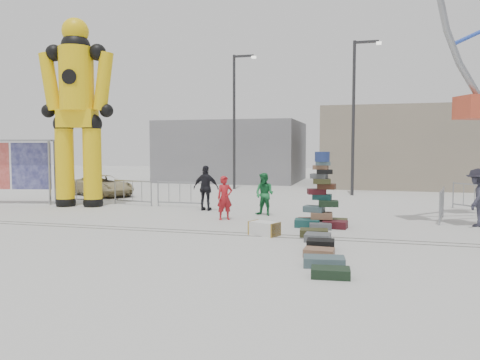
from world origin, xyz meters
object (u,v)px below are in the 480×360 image
(barricade_dummy_c, at_px, (180,194))
(parked_suv, at_px, (103,186))
(pedestrian_green, at_px, (264,194))
(suitcase_tower, at_px, (321,206))
(steamer_trunk, at_px, (264,229))
(barricade_dummy_a, at_px, (77,191))
(pedestrian_grey, at_px, (477,197))
(banner_scaffold, at_px, (10,156))
(lamp_post_left, at_px, (236,114))
(barricade_wheel_front, at_px, (442,205))
(pedestrian_black, at_px, (206,188))
(crash_test_dummy, at_px, (77,105))
(lamp_post_right, at_px, (355,109))
(barricade_dummy_b, at_px, (133,192))
(pedestrian_red, at_px, (225,198))
(barricade_wheel_back, at_px, (474,197))

(barricade_dummy_c, distance_m, parked_suv, 6.45)
(pedestrian_green, height_order, parked_suv, pedestrian_green)
(suitcase_tower, bearing_deg, barricade_dummy_c, 150.50)
(steamer_trunk, xyz_separation_m, barricade_dummy_a, (-9.77, 5.38, 0.36))
(pedestrian_grey, bearing_deg, pedestrian_green, -75.02)
(steamer_trunk, bearing_deg, barricade_dummy_c, 154.21)
(banner_scaffold, height_order, parked_suv, banner_scaffold)
(lamp_post_left, relative_size, barricade_wheel_front, 4.00)
(parked_suv, bearing_deg, pedestrian_black, -91.53)
(suitcase_tower, xyz_separation_m, crash_test_dummy, (-10.44, 2.53, 3.62))
(banner_scaffold, xyz_separation_m, parked_suv, (2.05, 4.19, -1.61))
(suitcase_tower, height_order, barricade_wheel_front, suitcase_tower)
(parked_suv, bearing_deg, barricade_dummy_a, -141.44)
(pedestrian_grey, bearing_deg, barricade_dummy_a, -77.68)
(crash_test_dummy, height_order, parked_suv, crash_test_dummy)
(suitcase_tower, bearing_deg, parked_suv, 150.03)
(suitcase_tower, relative_size, banner_scaffold, 0.60)
(lamp_post_right, distance_m, parked_suv, 13.69)
(barricade_dummy_b, relative_size, pedestrian_green, 1.27)
(barricade_dummy_b, relative_size, pedestrian_red, 1.31)
(lamp_post_left, bearing_deg, steamer_trunk, -71.48)
(suitcase_tower, xyz_separation_m, barricade_wheel_front, (3.87, 2.19, -0.12))
(parked_suv, bearing_deg, suitcase_tower, -91.24)
(lamp_post_right, bearing_deg, barricade_wheel_back, -47.02)
(pedestrian_grey, bearing_deg, pedestrian_black, -77.86)
(barricade_dummy_a, xyz_separation_m, pedestrian_red, (7.85, -2.90, 0.21))
(barricade_wheel_back, bearing_deg, barricade_dummy_b, -123.65)
(pedestrian_green, height_order, pedestrian_grey, pedestrian_grey)
(lamp_post_left, height_order, pedestrian_grey, lamp_post_left)
(suitcase_tower, relative_size, parked_suv, 0.62)
(lamp_post_right, relative_size, pedestrian_green, 5.08)
(barricade_dummy_c, height_order, pedestrian_green, pedestrian_green)
(suitcase_tower, xyz_separation_m, banner_scaffold, (-13.85, 2.48, 1.48))
(steamer_trunk, bearing_deg, barricade_wheel_front, 60.01)
(barricade_wheel_front, bearing_deg, pedestrian_red, 114.06)
(lamp_post_left, relative_size, pedestrian_red, 5.24)
(steamer_trunk, bearing_deg, suitcase_tower, 75.08)
(suitcase_tower, height_order, barricade_dummy_a, suitcase_tower)
(crash_test_dummy, height_order, barricade_dummy_c, crash_test_dummy)
(lamp_post_left, relative_size, suitcase_tower, 3.36)
(banner_scaffold, xyz_separation_m, barricade_wheel_front, (17.72, -0.28, -1.59))
(suitcase_tower, xyz_separation_m, pedestrian_green, (-2.25, 1.95, 0.12))
(steamer_trunk, relative_size, pedestrian_grey, 0.44)
(lamp_post_right, relative_size, parked_suv, 2.07)
(lamp_post_right, xyz_separation_m, steamer_trunk, (-2.25, -12.17, -4.29))
(lamp_post_left, relative_size, parked_suv, 2.07)
(banner_scaffold, relative_size, pedestrian_red, 2.61)
(barricade_wheel_front, bearing_deg, barricade_dummy_a, 96.66)
(lamp_post_right, height_order, barricade_wheel_front, lamp_post_right)
(barricade_dummy_b, height_order, pedestrian_black, pedestrian_black)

